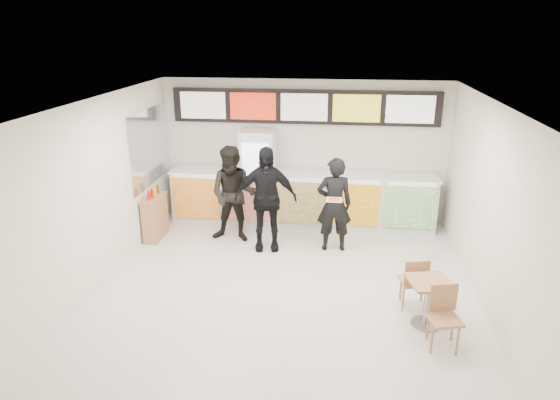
% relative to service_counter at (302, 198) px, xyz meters
% --- Properties ---
extents(floor, '(7.00, 7.00, 0.00)m').
position_rel_service_counter_xyz_m(floor, '(-0.00, -3.09, -0.57)').
color(floor, beige).
rests_on(floor, ground).
extents(ceiling, '(7.00, 7.00, 0.00)m').
position_rel_service_counter_xyz_m(ceiling, '(-0.00, -3.09, 2.43)').
color(ceiling, white).
rests_on(ceiling, wall_back).
extents(wall_back, '(6.00, 0.00, 6.00)m').
position_rel_service_counter_xyz_m(wall_back, '(-0.00, 0.41, 0.93)').
color(wall_back, silver).
rests_on(wall_back, floor).
extents(wall_left, '(0.00, 7.00, 7.00)m').
position_rel_service_counter_xyz_m(wall_left, '(-3.00, -3.09, 0.93)').
color(wall_left, silver).
rests_on(wall_left, floor).
extents(wall_right, '(0.00, 7.00, 7.00)m').
position_rel_service_counter_xyz_m(wall_right, '(3.00, -3.09, 0.93)').
color(wall_right, silver).
rests_on(wall_right, floor).
extents(service_counter, '(5.56, 0.77, 1.14)m').
position_rel_service_counter_xyz_m(service_counter, '(0.00, 0.00, 0.00)').
color(service_counter, silver).
rests_on(service_counter, floor).
extents(menu_board, '(5.50, 0.14, 0.70)m').
position_rel_service_counter_xyz_m(menu_board, '(0.00, 0.32, 1.88)').
color(menu_board, black).
rests_on(menu_board, wall_back).
extents(drinks_fridge, '(0.70, 0.67, 2.00)m').
position_rel_service_counter_xyz_m(drinks_fridge, '(-0.93, 0.02, 0.43)').
color(drinks_fridge, white).
rests_on(drinks_fridge, floor).
extents(mirror_panel, '(0.01, 2.00, 1.50)m').
position_rel_service_counter_xyz_m(mirror_panel, '(-2.99, -0.64, 1.18)').
color(mirror_panel, '#B2B7BF').
rests_on(mirror_panel, wall_left).
extents(customer_main, '(0.70, 0.51, 1.80)m').
position_rel_service_counter_xyz_m(customer_main, '(0.70, -1.22, 0.33)').
color(customer_main, black).
rests_on(customer_main, floor).
extents(customer_left, '(0.97, 0.79, 1.89)m').
position_rel_service_counter_xyz_m(customer_left, '(-1.24, -1.02, 0.37)').
color(customer_left, black).
rests_on(customer_left, floor).
extents(customer_mid, '(1.22, 0.65, 1.99)m').
position_rel_service_counter_xyz_m(customer_mid, '(-0.57, -1.32, 0.42)').
color(customer_mid, black).
rests_on(customer_mid, floor).
extents(pizza_slice, '(0.36, 0.36, 0.02)m').
position_rel_service_counter_xyz_m(pizza_slice, '(0.70, -1.67, 0.58)').
color(pizza_slice, beige).
rests_on(pizza_slice, customer_main).
extents(cafe_table, '(0.74, 1.49, 0.84)m').
position_rel_service_counter_xyz_m(cafe_table, '(2.08, -3.62, -0.08)').
color(cafe_table, '#B17851').
rests_on(cafe_table, floor).
extents(condiment_ledge, '(0.31, 0.77, 1.03)m').
position_rel_service_counter_xyz_m(condiment_ledge, '(-2.82, -1.12, -0.13)').
color(condiment_ledge, '#B17851').
rests_on(condiment_ledge, floor).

